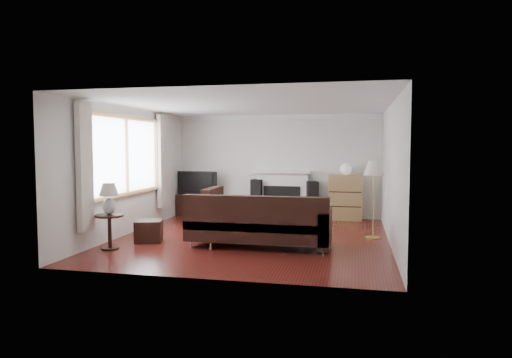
% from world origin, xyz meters
% --- Properties ---
extents(room, '(5.10, 5.60, 2.54)m').
position_xyz_m(room, '(0.00, 0.00, 1.25)').
color(room, '#531712').
rests_on(room, ground).
extents(window, '(0.12, 2.74, 1.54)m').
position_xyz_m(window, '(-2.45, -0.20, 1.55)').
color(window, brown).
rests_on(window, room).
extents(curtain_near, '(0.10, 0.35, 2.10)m').
position_xyz_m(curtain_near, '(-2.40, -1.72, 1.40)').
color(curtain_near, beige).
rests_on(curtain_near, room).
extents(curtain_far, '(0.10, 0.35, 2.10)m').
position_xyz_m(curtain_far, '(-2.40, 1.32, 1.40)').
color(curtain_far, beige).
rests_on(curtain_far, room).
extents(fireplace, '(1.40, 0.26, 1.15)m').
position_xyz_m(fireplace, '(0.15, 2.64, 0.57)').
color(fireplace, white).
rests_on(fireplace, room).
extents(tv_stand, '(1.06, 0.48, 0.53)m').
position_xyz_m(tv_stand, '(-1.94, 2.48, 0.27)').
color(tv_stand, black).
rests_on(tv_stand, ground).
extents(television, '(1.02, 0.13, 0.59)m').
position_xyz_m(television, '(-1.94, 2.48, 0.82)').
color(television, black).
rests_on(television, tv_stand).
extents(speaker_left, '(0.28, 0.33, 0.93)m').
position_xyz_m(speaker_left, '(-0.46, 2.55, 0.46)').
color(speaker_left, black).
rests_on(speaker_left, ground).
extents(speaker_right, '(0.34, 0.37, 0.90)m').
position_xyz_m(speaker_right, '(0.89, 2.54, 0.45)').
color(speaker_right, black).
rests_on(speaker_right, ground).
extents(bookshelf, '(0.78, 0.37, 1.07)m').
position_xyz_m(bookshelf, '(1.67, 2.53, 0.53)').
color(bookshelf, olive).
rests_on(bookshelf, ground).
extents(globe_lamp, '(0.27, 0.27, 0.27)m').
position_xyz_m(globe_lamp, '(1.67, 2.53, 1.20)').
color(globe_lamp, white).
rests_on(globe_lamp, bookshelf).
extents(sectional_sofa, '(2.65, 1.94, 0.86)m').
position_xyz_m(sectional_sofa, '(0.27, -0.68, 0.43)').
color(sectional_sofa, black).
rests_on(sectional_sofa, ground).
extents(coffee_table, '(1.21, 0.92, 0.42)m').
position_xyz_m(coffee_table, '(0.40, 0.68, 0.21)').
color(coffee_table, olive).
rests_on(coffee_table, ground).
extents(footstool, '(0.58, 0.58, 0.39)m').
position_xyz_m(footstool, '(-1.78, -0.71, 0.20)').
color(footstool, black).
rests_on(footstool, ground).
extents(floor_lamp, '(0.38, 0.38, 1.46)m').
position_xyz_m(floor_lamp, '(2.22, 0.44, 0.73)').
color(floor_lamp, gold).
rests_on(floor_lamp, ground).
extents(side_table, '(0.47, 0.47, 0.59)m').
position_xyz_m(side_table, '(-2.15, -1.43, 0.29)').
color(side_table, black).
rests_on(side_table, ground).
extents(table_lamp, '(0.32, 0.32, 0.52)m').
position_xyz_m(table_lamp, '(-2.15, -1.43, 0.85)').
color(table_lamp, silver).
rests_on(table_lamp, side_table).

